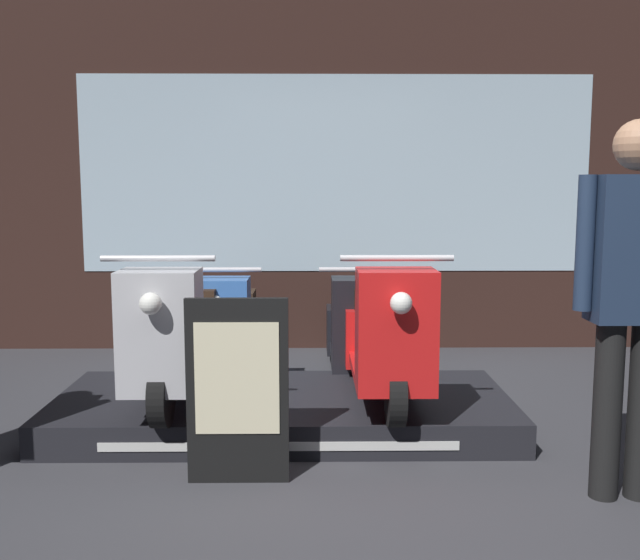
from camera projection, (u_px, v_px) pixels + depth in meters
ground_plane at (359, 514)px, 3.14m from camera, size 30.00×30.00×0.00m
shop_wall_back at (335, 169)px, 6.25m from camera, size 8.06×0.09×3.20m
display_platform at (283, 411)px, 4.30m from camera, size 2.71×1.16×0.19m
scooter_display_left at (179, 338)px, 4.20m from camera, size 0.58×1.53×0.90m
scooter_display_right at (385, 337)px, 4.22m from camera, size 0.58×1.53×0.90m
scooter_backrow_0 at (229, 331)px, 5.38m from camera, size 0.58×1.53×0.90m
scooter_backrow_1 at (357, 330)px, 5.39m from camera, size 0.58×1.53×0.90m
person_right_browsing at (632, 285)px, 3.20m from camera, size 0.52×0.23×1.73m
price_sign_board at (238, 390)px, 3.43m from camera, size 0.49×0.04×0.91m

